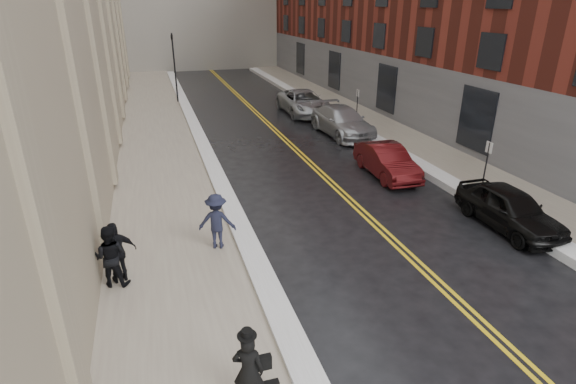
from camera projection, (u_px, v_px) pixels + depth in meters
ground at (420, 384)px, 9.25m from camera, size 160.00×160.00×0.00m
sidewalk_left at (161, 161)px, 22.09m from camera, size 4.00×64.00×0.15m
sidewalk_right at (403, 138)px, 25.73m from camera, size 3.00×64.00×0.15m
lane_stripe_a at (294, 150)px, 23.98m from camera, size 0.12×64.00×0.01m
lane_stripe_b at (298, 149)px, 24.04m from camera, size 0.12×64.00×0.01m
snow_ridge_left at (207, 155)px, 22.69m from camera, size 0.70×60.80×0.26m
snow_ridge_right at (374, 140)px, 25.21m from camera, size 0.85×60.80×0.30m
traffic_signal at (174, 63)px, 33.76m from camera, size 0.18×0.15×5.20m
parking_sign_near at (486, 163)px, 17.89m from camera, size 0.06×0.35×2.23m
parking_sign_far at (357, 103)px, 28.46m from camera, size 0.06×0.35×2.23m
car_black at (509, 208)px, 15.44m from camera, size 1.73×4.23×1.44m
car_maroon at (387, 161)px, 20.15m from camera, size 1.62×4.29×1.40m
car_silver_near at (342, 121)px, 26.39m from camera, size 2.51×5.67×1.62m
car_silver_far at (304, 102)px, 31.43m from camera, size 2.76×5.83×1.61m
pedestrian_main at (248, 371)px, 8.29m from camera, size 0.70×0.59×1.64m
pedestrian_a at (110, 256)px, 11.95m from camera, size 1.00×0.87×1.76m
pedestrian_b at (217, 221)px, 13.82m from camera, size 1.30×0.98×1.79m
pedestrian_c at (117, 252)px, 12.11m from camera, size 1.11×0.70×1.76m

